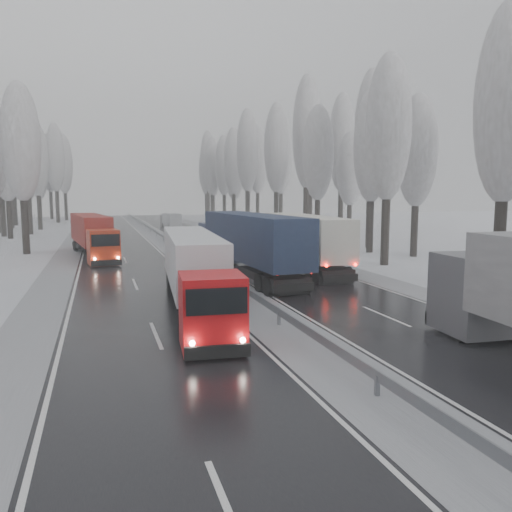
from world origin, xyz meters
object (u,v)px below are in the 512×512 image
box_truck_distant (171,220)px  truck_red_white (194,267)px  truck_cream_box (301,238)px  truck_red_red (92,233)px  truck_blue_box (247,240)px

box_truck_distant → truck_red_white: size_ratio=0.48×
truck_cream_box → truck_red_red: size_ratio=1.09×
truck_blue_box → truck_red_white: (-5.24, -8.75, -0.39)m
truck_blue_box → truck_red_red: 18.14m
box_truck_distant → truck_red_white: (-7.25, -60.89, 0.87)m
box_truck_distant → truck_blue_box: bearing=-98.5°
truck_red_red → truck_blue_box: bearing=-63.5°
truck_blue_box → box_truck_distant: truck_blue_box is taller
truck_cream_box → truck_blue_box: bearing=-151.3°
box_truck_distant → truck_red_white: bearing=-103.1°
truck_red_red → box_truck_distant: bearing=63.9°
truck_cream_box → box_truck_distant: truck_cream_box is taller
box_truck_distant → truck_cream_box: bearing=-92.9°
truck_blue_box → truck_red_red: bearing=121.0°
truck_red_white → truck_red_red: (-4.99, 23.72, 0.05)m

